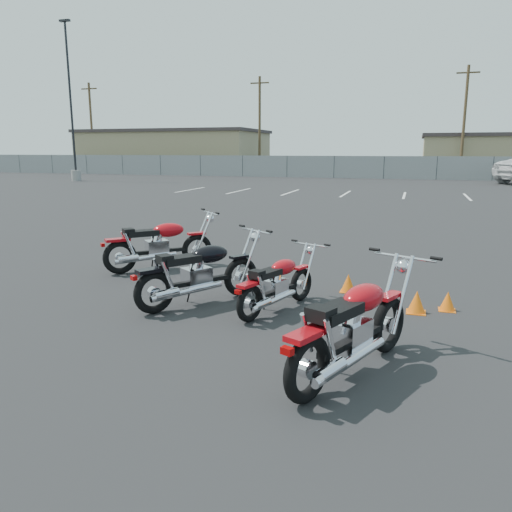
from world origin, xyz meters
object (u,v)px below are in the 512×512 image
(motorcycle_rear_red, at_px, (353,327))
(motorcycle_second_black, at_px, (200,273))
(motorcycle_front_red, at_px, (159,244))
(motorcycle_third_red, at_px, (277,284))

(motorcycle_rear_red, bearing_deg, motorcycle_second_black, 145.01)
(motorcycle_front_red, bearing_deg, motorcycle_third_red, -31.60)
(motorcycle_third_red, xyz_separation_m, motorcycle_rear_red, (1.30, -1.80, 0.11))
(motorcycle_second_black, relative_size, motorcycle_rear_red, 0.90)
(motorcycle_rear_red, bearing_deg, motorcycle_front_red, 139.43)
(motorcycle_front_red, xyz_separation_m, motorcycle_second_black, (1.65, -1.81, -0.01))
(motorcycle_second_black, bearing_deg, motorcycle_front_red, 132.49)
(motorcycle_front_red, relative_size, motorcycle_third_red, 1.06)
(motorcycle_second_black, bearing_deg, motorcycle_rear_red, -34.99)
(motorcycle_third_red, bearing_deg, motorcycle_front_red, 148.40)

